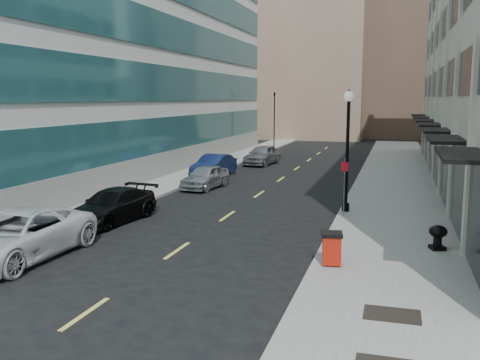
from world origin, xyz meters
The scene contains 19 objects.
ground centered at (0.00, 0.00, 0.00)m, with size 160.00×160.00×0.00m, color black.
sidewalk_right centered at (7.50, 20.00, 0.07)m, with size 5.00×80.00×0.15m, color gray.
sidewalk_left centered at (-6.50, 20.00, 0.07)m, with size 3.00×80.00×0.15m, color gray.
building_left centered at (-15.95, 27.00, 9.99)m, with size 16.14×46.00×20.00m.
skyline_tan_near centered at (-4.00, 68.00, 14.00)m, with size 14.00×18.00×28.00m, color #91755F.
skyline_brown centered at (8.00, 72.00, 17.00)m, with size 12.00×16.00×34.00m, color brown.
skyline_tan_far centered at (-14.00, 78.00, 11.00)m, with size 12.00×14.00×22.00m, color #91755F.
grate_far centered at (7.60, 3.80, 0.15)m, with size 1.40×1.00×0.01m, color black.
road_centerline centered at (0.00, 17.00, 0.01)m, with size 0.15×68.20×0.01m.
traffic_signal centered at (-5.50, 48.00, 5.72)m, with size 0.66×0.66×6.98m.
car_white_van centered at (-4.80, 5.45, 0.85)m, with size 2.81×6.10×1.69m, color silver.
car_black_pickup centered at (-4.57, 11.38, 0.73)m, with size 2.06×5.06×1.47m, color black.
car_silver_sedan centered at (-3.66, 21.00, 0.72)m, with size 1.71×4.25×1.45m, color #979CA0.
car_blue_sedan centered at (-4.80, 25.83, 0.78)m, with size 1.64×4.71×1.55m, color #14204C.
car_grey_sedan centered at (-3.20, 33.50, 0.82)m, with size 1.94×4.82×1.64m, color slate.
trash_bin centered at (5.65, 7.45, 0.73)m, with size 0.76×0.80×1.08m.
lamppost centered at (5.30, 16.00, 3.56)m, with size 0.48×0.48×5.80m.
sign_post centered at (5.30, 14.99, 1.84)m, with size 0.31×0.08×2.66m.
urn_planter centered at (9.07, 10.29, 0.69)m, with size 0.64×0.64×0.88m.
Camera 1 is at (7.54, -9.43, 5.52)m, focal length 40.00 mm.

